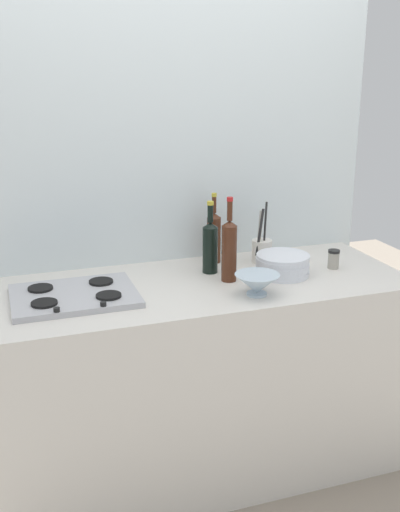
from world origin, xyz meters
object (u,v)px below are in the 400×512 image
stovetop_hob (74,296)px  wine_bottle_mid_left (229,249)px  plate_stack (282,265)px  condiment_jar_front (334,259)px  wine_bottle_leftmost (210,245)px  utensil_crock (262,249)px  mixing_bowl (257,284)px  wine_bottle_mid_right (214,236)px

stovetop_hob → wine_bottle_mid_left: wine_bottle_mid_left is taller
plate_stack → condiment_jar_front: plate_stack is taller
wine_bottle_leftmost → utensil_crock: wine_bottle_leftmost is taller
wine_bottle_leftmost → mixing_bowl: (0.08, -0.33, -0.08)m
wine_bottle_leftmost → wine_bottle_mid_left: 0.14m
wine_bottle_mid_right → utensil_crock: size_ratio=1.13×
wine_bottle_mid_right → stovetop_hob: bearing=-159.0°
wine_bottle_mid_left → utensil_crock: size_ratio=1.25×
stovetop_hob → wine_bottle_leftmost: 0.64m
stovetop_hob → utensil_crock: utensil_crock is taller
stovetop_hob → wine_bottle_leftmost: wine_bottle_leftmost is taller
wine_bottle_mid_right → wine_bottle_mid_left: bearing=-95.9°
plate_stack → wine_bottle_mid_right: bearing=129.1°
wine_bottle_leftmost → wine_bottle_mid_left: size_ratio=0.89×
wine_bottle_leftmost → wine_bottle_mid_right: 0.15m
mixing_bowl → utensil_crock: (0.19, 0.38, 0.01)m
wine_bottle_mid_right → condiment_jar_front: size_ratio=3.78×
condiment_jar_front → plate_stack: bearing=-178.0°
wine_bottle_mid_left → wine_bottle_mid_right: wine_bottle_mid_left is taller
wine_bottle_leftmost → wine_bottle_mid_right: size_ratio=0.98×
wine_bottle_mid_right → condiment_jar_front: wine_bottle_mid_right is taller
plate_stack → mixing_bowl: 0.28m
wine_bottle_mid_right → condiment_jar_front: bearing=-28.6°
wine_bottle_leftmost → mixing_bowl: 0.34m
wine_bottle_mid_right → utensil_crock: wine_bottle_mid_right is taller
plate_stack → utensil_crock: utensil_crock is taller
plate_stack → utensil_crock: bearing=92.9°
utensil_crock → wine_bottle_mid_right: bearing=160.7°
stovetop_hob → plate_stack: 0.91m
wine_bottle_leftmost → wine_bottle_mid_right: wine_bottle_mid_right is taller
wine_bottle_mid_left → mixing_bowl: 0.22m
wine_bottle_mid_right → wine_bottle_leftmost: bearing=-116.4°
wine_bottle_mid_right → condiment_jar_front: (0.48, -0.26, -0.08)m
stovetop_hob → wine_bottle_mid_right: wine_bottle_mid_right is taller
wine_bottle_mid_left → condiment_jar_front: (0.51, -0.00, -0.10)m
stovetop_hob → wine_bottle_mid_left: (0.66, 0.00, 0.13)m
wine_bottle_leftmost → condiment_jar_front: (0.55, -0.13, -0.08)m
plate_stack → wine_bottle_mid_right: (-0.22, 0.27, 0.08)m
utensil_crock → condiment_jar_front: (0.27, -0.19, -0.02)m
mixing_bowl → wine_bottle_leftmost: bearing=104.4°
wine_bottle_leftmost → wine_bottle_mid_right: bearing=63.6°
wine_bottle_mid_right → mixing_bowl: wine_bottle_mid_right is taller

